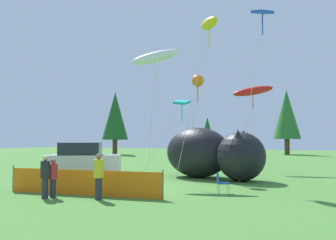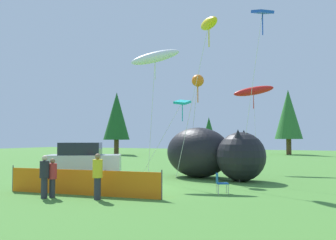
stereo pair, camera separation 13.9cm
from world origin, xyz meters
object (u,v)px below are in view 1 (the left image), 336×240
(parked_car, at_px, (83,162))
(kite_orange_flower, at_px, (198,81))
(kite_teal_diamond, at_px, (181,103))
(spectator_in_green_shirt, at_px, (45,175))
(folding_chair, at_px, (221,182))
(kite_yellow_hero, at_px, (209,24))
(kite_red_lizard, at_px, (253,91))
(kite_white_ghost, at_px, (155,57))
(spectator_in_yellow_shirt, at_px, (99,174))
(inflatable_cat, at_px, (210,155))
(spectator_in_white_shirt, at_px, (53,176))
(kite_blue_box, at_px, (262,16))

(parked_car, bearing_deg, kite_orange_flower, 0.52)
(kite_teal_diamond, bearing_deg, spectator_in_green_shirt, -94.99)
(folding_chair, distance_m, kite_yellow_hero, 9.04)
(folding_chair, xyz_separation_m, kite_red_lizard, (-0.97, 11.88, 5.33))
(kite_orange_flower, height_order, kite_white_ghost, kite_white_ghost)
(folding_chair, bearing_deg, kite_white_ghost, 119.75)
(spectator_in_yellow_shirt, bearing_deg, inflatable_cat, 79.74)
(spectator_in_yellow_shirt, height_order, spectator_in_white_shirt, spectator_in_yellow_shirt)
(folding_chair, bearing_deg, spectator_in_white_shirt, -173.20)
(spectator_in_white_shirt, relative_size, kite_orange_flower, 0.25)
(spectator_in_yellow_shirt, xyz_separation_m, kite_blue_box, (4.88, 8.52, 8.22))
(kite_white_ghost, bearing_deg, kite_red_lizard, 66.14)
(spectator_in_yellow_shirt, height_order, kite_white_ghost, kite_white_ghost)
(spectator_in_white_shirt, xyz_separation_m, kite_white_ghost, (1.11, 7.05, 6.15))
(parked_car, height_order, kite_blue_box, kite_blue_box)
(parked_car, height_order, kite_orange_flower, kite_orange_flower)
(inflatable_cat, bearing_deg, parked_car, -130.96)
(kite_orange_flower, relative_size, kite_teal_diamond, 1.21)
(kite_red_lizard, height_order, kite_yellow_hero, kite_yellow_hero)
(spectator_in_white_shirt, bearing_deg, spectator_in_green_shirt, -118.91)
(kite_white_ghost, bearing_deg, kite_yellow_hero, 6.45)
(kite_blue_box, bearing_deg, kite_red_lizard, 105.72)
(spectator_in_white_shirt, distance_m, kite_red_lizard, 17.17)
(spectator_in_white_shirt, relative_size, kite_red_lizard, 0.24)
(spectator_in_green_shirt, xyz_separation_m, kite_orange_flower, (3.20, 9.15, 4.83))
(spectator_in_white_shirt, distance_m, kite_white_ghost, 9.42)
(folding_chair, xyz_separation_m, spectator_in_white_shirt, (-5.89, -3.78, 0.33))
(spectator_in_yellow_shirt, xyz_separation_m, kite_orange_flower, (1.07, 8.54, 4.78))
(parked_car, xyz_separation_m, kite_blue_box, (9.64, 3.17, 8.15))
(parked_car, distance_m, kite_orange_flower, 8.15)
(kite_white_ghost, distance_m, kite_blue_box, 6.39)
(parked_car, height_order, kite_red_lizard, kite_red_lizard)
(inflatable_cat, distance_m, kite_orange_flower, 4.43)
(inflatable_cat, bearing_deg, spectator_in_white_shirt, -92.29)
(kite_orange_flower, bearing_deg, kite_white_ghost, -136.73)
(kite_white_ghost, bearing_deg, spectator_in_green_shirt, -99.84)
(spectator_in_green_shirt, bearing_deg, folding_chair, 33.92)
(spectator_in_green_shirt, bearing_deg, kite_white_ghost, 80.16)
(spectator_in_white_shirt, distance_m, kite_orange_flower, 10.58)
(kite_teal_diamond, bearing_deg, spectator_in_white_shirt, -94.33)
(spectator_in_white_shirt, height_order, kite_blue_box, kite_blue_box)
(spectator_in_green_shirt, bearing_deg, spectator_in_white_shirt, 61.09)
(inflatable_cat, xyz_separation_m, spectator_in_yellow_shirt, (-1.65, -9.09, -0.43))
(spectator_in_green_shirt, bearing_deg, kite_blue_box, 52.51)
(kite_blue_box, bearing_deg, kite_yellow_hero, -151.23)
(inflatable_cat, bearing_deg, spectator_in_yellow_shirt, -81.56)
(inflatable_cat, relative_size, spectator_in_white_shirt, 4.33)
(folding_chair, distance_m, kite_blue_box, 10.08)
(spectator_in_yellow_shirt, bearing_deg, kite_teal_diamond, 95.51)
(inflatable_cat, relative_size, kite_red_lizard, 1.05)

